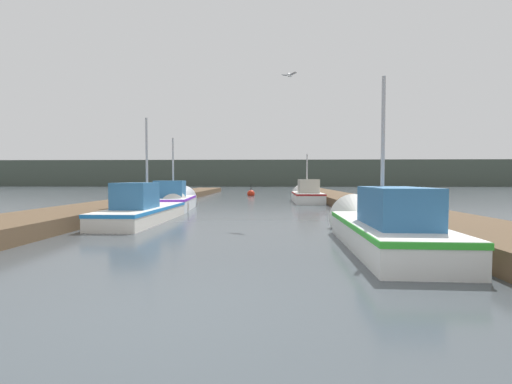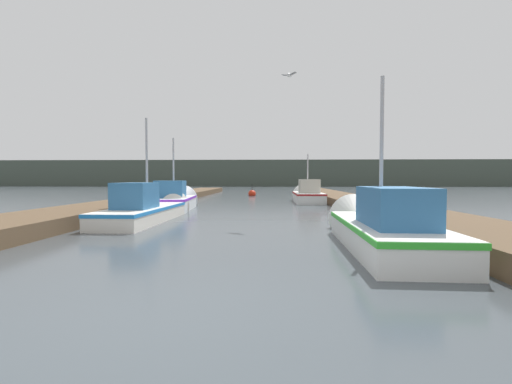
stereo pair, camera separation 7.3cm
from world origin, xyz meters
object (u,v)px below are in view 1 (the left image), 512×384
at_px(mooring_piling_0, 385,210).
at_px(seagull_lead, 289,75).
at_px(fishing_boat_0, 379,225).
at_px(channel_buoy, 251,194).
at_px(fishing_boat_1, 150,209).
at_px(fishing_boat_3, 306,195).
at_px(mooring_piling_1, 113,206).
at_px(fishing_boat_2, 175,200).

relative_size(mooring_piling_0, seagull_lead, 2.21).
distance_m(fishing_boat_0, seagull_lead, 6.67).
xyz_separation_m(channel_buoy, seagull_lead, (2.13, -16.75, 4.88)).
bearing_deg(fishing_boat_1, channel_buoy, 81.70).
distance_m(mooring_piling_0, seagull_lead, 5.72).
distance_m(fishing_boat_3, channel_buoy, 8.22).
xyz_separation_m(fishing_boat_0, mooring_piling_1, (-7.80, 4.00, 0.08)).
distance_m(fishing_boat_1, mooring_piling_0, 7.79).
distance_m(mooring_piling_0, mooring_piling_1, 8.83).
xyz_separation_m(mooring_piling_0, channel_buoy, (-4.62, 19.29, -0.40)).
bearing_deg(fishing_boat_2, mooring_piling_0, -46.33).
bearing_deg(mooring_piling_1, fishing_boat_0, -27.15).
bearing_deg(mooring_piling_0, mooring_piling_1, 166.49).
distance_m(fishing_boat_1, mooring_piling_1, 1.23).
bearing_deg(fishing_boat_2, mooring_piling_1, -105.72).
distance_m(fishing_boat_0, fishing_boat_3, 13.95).
xyz_separation_m(fishing_boat_1, seagull_lead, (4.92, 0.13, 4.68)).
relative_size(mooring_piling_0, mooring_piling_1, 1.14).
xyz_separation_m(fishing_boat_2, seagull_lead, (5.21, -4.22, 4.64)).
height_order(fishing_boat_1, seagull_lead, seagull_lead).
xyz_separation_m(fishing_boat_3, mooring_piling_0, (0.80, -12.02, 0.14)).
bearing_deg(fishing_boat_2, channel_buoy, 71.12).
relative_size(fishing_boat_1, mooring_piling_1, 5.97).
relative_size(fishing_boat_0, channel_buoy, 4.76).
distance_m(fishing_boat_2, mooring_piling_1, 4.78).
relative_size(fishing_boat_0, fishing_boat_1, 0.90).
height_order(fishing_boat_0, fishing_boat_2, fishing_boat_0).
height_order(fishing_boat_2, mooring_piling_1, fishing_boat_2).
bearing_deg(fishing_boat_1, mooring_piling_0, -16.95).
height_order(fishing_boat_2, channel_buoy, fishing_boat_2).
bearing_deg(mooring_piling_1, fishing_boat_3, 51.96).
distance_m(mooring_piling_1, channel_buoy, 17.68).
bearing_deg(mooring_piling_1, fishing_boat_2, 79.34).
bearing_deg(fishing_boat_3, seagull_lead, -99.56).
height_order(fishing_boat_3, mooring_piling_1, fishing_boat_3).
height_order(fishing_boat_3, mooring_piling_0, fishing_boat_3).
distance_m(fishing_boat_3, mooring_piling_1, 12.64).
bearing_deg(seagull_lead, fishing_boat_2, -4.65).
xyz_separation_m(fishing_boat_3, channel_buoy, (-3.82, 7.27, -0.26)).
xyz_separation_m(fishing_boat_3, mooring_piling_1, (-7.79, -9.95, 0.07)).
bearing_deg(fishing_boat_0, fishing_boat_2, 130.57).
height_order(mooring_piling_0, mooring_piling_1, mooring_piling_0).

